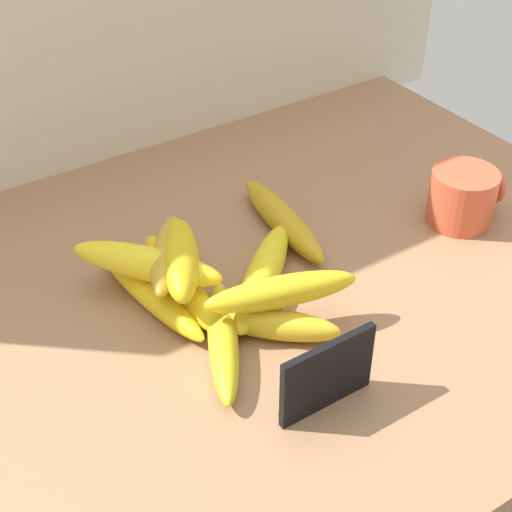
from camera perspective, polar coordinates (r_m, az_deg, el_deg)
counter_top at (r=93.73cm, az=-0.93°, el=-3.29°), size 110.00×76.00×3.00cm
chalkboard_sign at (r=77.28cm, az=5.27°, el=-8.95°), size 11.00×1.80×8.40cm
coffee_mug at (r=106.32cm, az=15.14°, el=4.29°), size 10.40×8.90×7.54cm
banana_0 at (r=101.49cm, az=1.99°, el=2.72°), size 6.09×20.84×3.80cm
banana_1 at (r=90.64cm, az=-7.88°, el=-2.78°), size 5.67×21.00×3.27cm
banana_2 at (r=84.11cm, az=-2.48°, el=-6.18°), size 12.00×18.64×3.30cm
banana_3 at (r=91.61cm, az=-5.71°, el=-1.83°), size 5.67×20.02×3.87cm
banana_4 at (r=91.65cm, az=0.49°, el=-1.51°), size 18.23×17.05×4.08cm
banana_5 at (r=85.64cm, az=1.28°, el=-5.06°), size 13.36×13.24×3.58cm
banana_6 at (r=89.20cm, az=-8.15°, el=-0.55°), size 14.78×17.13×4.02cm
banana_7 at (r=88.15cm, az=-5.61°, el=-0.23°), size 10.64×15.36×4.33cm
banana_8 at (r=84.28cm, az=1.91°, el=-2.65°), size 17.79×8.55×3.61cm
banana_9 at (r=89.68cm, az=-6.59°, el=0.10°), size 11.38×14.35×3.49cm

